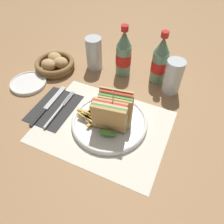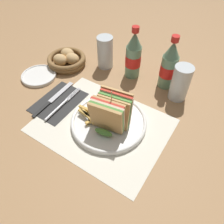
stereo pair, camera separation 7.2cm
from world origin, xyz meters
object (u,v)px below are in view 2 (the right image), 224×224
at_px(glass_near, 180,85).
at_px(glass_far, 105,52).
at_px(coke_bottle_far, 169,66).
at_px(plate_main, 109,122).
at_px(coke_bottle_near, 133,56).
at_px(knife, 53,99).
at_px(bread_basket, 67,60).
at_px(side_saucer, 39,76).
at_px(club_sandwich, 111,112).
at_px(fork, 60,106).

relative_size(glass_near, glass_far, 1.00).
bearing_deg(coke_bottle_far, plate_main, -104.91).
distance_m(coke_bottle_near, coke_bottle_far, 0.14).
relative_size(knife, glass_far, 1.58).
bearing_deg(coke_bottle_near, glass_near, -7.04).
distance_m(coke_bottle_near, bread_basket, 0.30).
height_order(glass_near, side_saucer, glass_near).
xyz_separation_m(glass_near, side_saucer, (-0.53, -0.20, -0.05)).
xyz_separation_m(plate_main, knife, (-0.24, -0.02, -0.00)).
bearing_deg(bread_basket, club_sandwich, -28.13).
relative_size(plate_main, bread_basket, 1.53).
xyz_separation_m(club_sandwich, knife, (-0.25, -0.01, -0.07)).
relative_size(plate_main, knife, 1.19).
distance_m(plate_main, glass_near, 0.29).
distance_m(plate_main, glass_far, 0.34).
height_order(plate_main, bread_basket, bread_basket).
bearing_deg(glass_far, knife, -98.49).
bearing_deg(bread_basket, side_saucer, -107.10).
bearing_deg(glass_far, coke_bottle_far, 4.86).
bearing_deg(coke_bottle_near, side_saucer, -144.81).
bearing_deg(bread_basket, knife, -62.59).
distance_m(knife, side_saucer, 0.16).
bearing_deg(fork, knife, 160.58).
relative_size(coke_bottle_near, bread_basket, 1.27).
distance_m(coke_bottle_near, side_saucer, 0.40).
relative_size(knife, side_saucer, 1.50).
height_order(glass_far, side_saucer, glass_far).
bearing_deg(fork, coke_bottle_far, 49.15).
height_order(knife, glass_far, glass_far).
height_order(coke_bottle_far, side_saucer, coke_bottle_far).
bearing_deg(glass_near, club_sandwich, -116.48).
xyz_separation_m(fork, knife, (-0.05, 0.02, -0.00)).
relative_size(club_sandwich, bread_basket, 0.86).
bearing_deg(bread_basket, coke_bottle_far, 14.25).
relative_size(fork, glass_far, 1.41).
xyz_separation_m(coke_bottle_far, glass_far, (-0.27, -0.02, -0.02)).
xyz_separation_m(fork, bread_basket, (-0.15, 0.22, 0.02)).
height_order(club_sandwich, coke_bottle_near, coke_bottle_near).
xyz_separation_m(glass_near, bread_basket, (-0.49, -0.07, -0.03)).
relative_size(fork, side_saucer, 1.33).
distance_m(coke_bottle_near, glass_near, 0.21).
bearing_deg(side_saucer, glass_far, 48.92).
relative_size(plate_main, glass_near, 1.87).
relative_size(fork, coke_bottle_near, 0.90).
bearing_deg(knife, bread_basket, 115.85).
xyz_separation_m(knife, side_saucer, (-0.15, 0.07, 0.00)).
distance_m(plate_main, club_sandwich, 0.06).
distance_m(coke_bottle_far, side_saucer, 0.53).
relative_size(club_sandwich, side_saucer, 0.99).
relative_size(club_sandwich, coke_bottle_far, 0.67).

